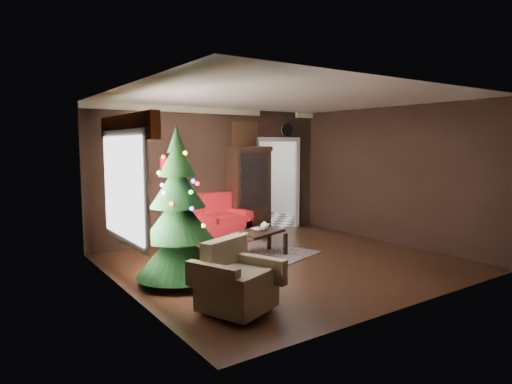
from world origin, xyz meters
TOP-DOWN VIEW (x-y plane):
  - floor at (0.00, 0.00)m, footprint 5.50×5.50m
  - ceiling at (0.00, 0.00)m, footprint 5.50×5.50m
  - wall_back at (0.00, 2.50)m, footprint 5.50×0.00m
  - wall_front at (0.00, -2.50)m, footprint 5.50×0.00m
  - wall_left at (-2.75, 0.00)m, footprint 0.00×5.50m
  - wall_right at (2.75, 0.00)m, footprint 0.00×5.50m
  - doorway at (1.70, 2.50)m, footprint 1.10×0.10m
  - left_window at (-2.71, 0.20)m, footprint 0.05×1.60m
  - valance at (-2.63, 0.20)m, footprint 0.12×2.10m
  - kitchen_floor at (1.70, 4.00)m, footprint 3.00×3.00m
  - kitchen_window at (1.70, 5.45)m, footprint 0.70×0.06m
  - rug at (-0.41, 0.66)m, footprint 2.91×2.48m
  - loveseat at (-0.40, 2.05)m, footprint 1.70×0.90m
  - curio_cabinet at (0.75, 2.27)m, footprint 0.90×0.45m
  - floor_lamp at (-1.35, 1.82)m, footprint 0.41×0.41m
  - christmas_tree at (-1.98, 0.01)m, footprint 1.43×1.43m
  - armchair at (-1.88, -1.43)m, footprint 1.03×1.03m
  - coffee_table at (-0.12, 0.68)m, footprint 1.13×0.89m
  - teapot at (0.02, 0.66)m, footprint 0.23×0.23m
  - cup_a at (-0.51, 0.51)m, footprint 0.07×0.07m
  - cup_b at (-0.52, 0.44)m, footprint 0.07×0.07m
  - book at (-0.11, 0.83)m, footprint 0.17×0.03m
  - wall_clock at (1.95, 2.45)m, footprint 0.32×0.32m
  - painting at (0.75, 2.46)m, footprint 0.62×0.05m
  - kitchen_counter at (1.70, 5.20)m, footprint 1.80×0.60m
  - kitchen_table at (1.40, 3.70)m, footprint 0.70×0.70m

SIDE VIEW (x-z plane):
  - floor at x=0.00m, z-range 0.00..0.00m
  - kitchen_floor at x=1.70m, z-range 0.00..0.00m
  - rug at x=-0.41m, z-range 0.00..0.01m
  - coffee_table at x=-0.12m, z-range 0.01..0.46m
  - kitchen_table at x=1.40m, z-range 0.00..0.75m
  - kitchen_counter at x=1.70m, z-range 0.00..0.90m
  - armchair at x=-1.88m, z-range 0.06..0.86m
  - cup_a at x=-0.51m, z-range 0.46..0.51m
  - cup_b at x=-0.52m, z-range 0.46..0.51m
  - loveseat at x=-0.40m, z-range 0.00..1.00m
  - teapot at x=0.02m, z-range 0.46..0.62m
  - book at x=-0.11m, z-range 0.46..0.68m
  - floor_lamp at x=-1.35m, z-range -0.11..1.77m
  - curio_cabinet at x=0.75m, z-range 0.00..1.90m
  - doorway at x=1.70m, z-range 0.00..2.10m
  - christmas_tree at x=-1.98m, z-range -0.13..2.23m
  - wall_back at x=0.00m, z-range -1.35..4.15m
  - wall_front at x=0.00m, z-range -1.35..4.15m
  - wall_left at x=-2.75m, z-range -1.35..4.15m
  - wall_right at x=2.75m, z-range -1.35..4.15m
  - left_window at x=-2.71m, z-range 0.75..2.15m
  - kitchen_window at x=1.70m, z-range 1.35..2.05m
  - painting at x=0.75m, z-range 1.99..2.51m
  - valance at x=-2.63m, z-range 2.10..2.44m
  - wall_clock at x=1.95m, z-range 2.35..2.41m
  - ceiling at x=0.00m, z-range 2.80..2.80m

